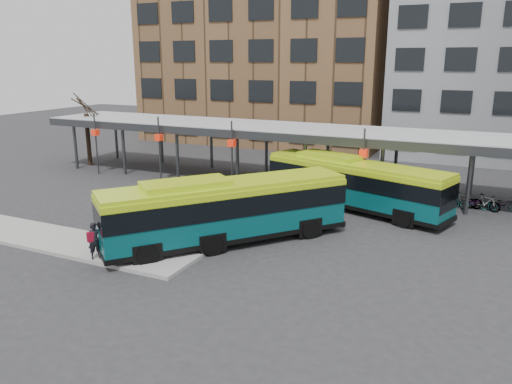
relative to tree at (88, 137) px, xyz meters
The scene contains 9 objects.
ground 21.77m from the tree, 33.69° to the right, with size 120.00×120.00×0.00m, color #28282B.
boarding_island 19.67m from the tree, 50.19° to the right, with size 14.00×3.00×0.18m, color gray.
canopy 18.03m from the tree, ahead, with size 40.00×6.53×4.80m.
tree is the anchor object (origin of this frame).
building_brick 23.18m from the tree, 68.20° to the left, with size 26.00×14.00×22.00m, color brown.
bus_front 22.72m from the tree, 30.64° to the right, with size 9.71×11.06×3.36m.
bus_rear 23.97m from the tree, ahead, with size 11.67×5.80×3.16m.
pedestrian 22.41m from the tree, 46.37° to the right, with size 0.68×0.72×1.66m.
bike_rack 30.57m from the tree, ahead, with size 4.93×1.41×1.02m.
Camera 1 is at (12.73, -19.96, 8.78)m, focal length 35.00 mm.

